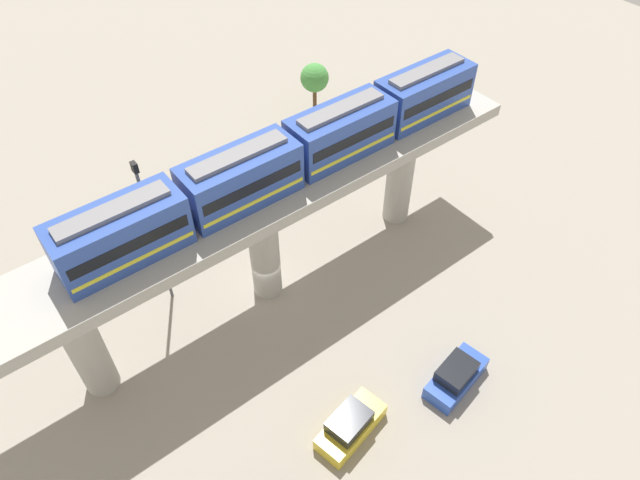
# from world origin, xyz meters

# --- Properties ---
(ground_plane) EXTENTS (120.00, 120.00, 0.00)m
(ground_plane) POSITION_xyz_m (0.00, 0.00, 0.00)
(ground_plane) COLOR gray
(viaduct) EXTENTS (5.20, 35.80, 8.56)m
(viaduct) POSITION_xyz_m (0.00, 0.00, 6.61)
(viaduct) COLOR #A8A59E
(viaduct) RESTS_ON ground
(train) EXTENTS (2.64, 27.45, 3.24)m
(train) POSITION_xyz_m (0.00, -2.48, 10.09)
(train) COLOR #2D4CA5
(train) RESTS_ON viaduct
(parked_car_yellow) EXTENTS (2.60, 4.47, 1.76)m
(parked_car_yellow) POSITION_xyz_m (-11.18, 2.20, 0.74)
(parked_car_yellow) COLOR yellow
(parked_car_yellow) RESTS_ON ground
(parked_car_blue) EXTENTS (2.50, 4.45, 1.76)m
(parked_car_blue) POSITION_xyz_m (-12.61, -4.57, 0.74)
(parked_car_blue) COLOR #284CB7
(parked_car_blue) RESTS_ON ground
(tree_near_viaduct) EXTENTS (2.54, 2.54, 4.72)m
(tree_near_viaduct) POSITION_xyz_m (14.94, -15.43, 3.41)
(tree_near_viaduct) COLOR brown
(tree_near_viaduct) RESTS_ON ground
(signal_post) EXTENTS (0.44, 0.28, 11.16)m
(signal_post) POSITION_xyz_m (3.40, 5.40, 6.11)
(signal_post) COLOR #4C4C51
(signal_post) RESTS_ON ground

